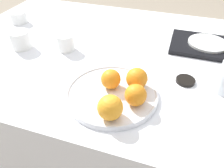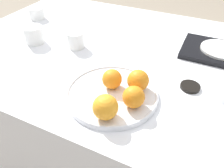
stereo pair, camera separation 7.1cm
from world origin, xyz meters
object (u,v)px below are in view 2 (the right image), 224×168
(orange_2, at_px, (112,79))
(side_plate, at_px, (221,49))
(orange_1, at_px, (138,80))
(cup_2, at_px, (76,40))
(fruit_platter, at_px, (112,93))
(orange_3, at_px, (134,97))
(soy_dish, at_px, (190,87))
(orange_0, at_px, (105,107))
(serving_tray, at_px, (220,52))
(cup_0, at_px, (34,35))
(cup_1, at_px, (37,13))

(orange_2, distance_m, side_plate, 0.53)
(orange_1, xyz_separation_m, orange_2, (-0.08, -0.03, -0.00))
(cup_2, bearing_deg, fruit_platter, -38.18)
(orange_1, relative_size, side_plate, 0.43)
(orange_3, distance_m, soy_dish, 0.24)
(orange_0, bearing_deg, serving_tray, 63.03)
(fruit_platter, relative_size, soy_dish, 4.54)
(orange_3, bearing_deg, orange_2, 151.58)
(orange_2, height_order, cup_2, orange_2)
(orange_1, xyz_separation_m, orange_3, (0.02, -0.08, -0.00))
(orange_1, bearing_deg, side_plate, 58.50)
(orange_1, xyz_separation_m, soy_dish, (0.16, 0.10, -0.04))
(cup_0, bearing_deg, cup_2, 12.40)
(cup_1, bearing_deg, orange_0, -36.39)
(side_plate, relative_size, soy_dish, 2.47)
(orange_1, relative_size, cup_0, 0.85)
(fruit_platter, bearing_deg, serving_tray, 55.25)
(serving_tray, xyz_separation_m, cup_1, (-0.98, -0.03, 0.02))
(orange_2, bearing_deg, soy_dish, 27.25)
(orange_3, height_order, side_plate, orange_3)
(fruit_platter, relative_size, serving_tray, 0.98)
(cup_0, relative_size, cup_2, 1.17)
(orange_0, xyz_separation_m, serving_tray, (0.28, 0.55, -0.04))
(side_plate, relative_size, cup_1, 2.00)
(soy_dish, bearing_deg, side_plate, 75.32)
(orange_2, distance_m, serving_tray, 0.53)
(side_plate, distance_m, cup_2, 0.64)
(orange_0, height_order, orange_3, orange_0)
(orange_0, xyz_separation_m, cup_2, (-0.32, 0.33, -0.01))
(fruit_platter, relative_size, cup_2, 4.27)
(orange_1, relative_size, cup_1, 0.86)
(orange_3, distance_m, serving_tray, 0.52)
(orange_2, height_order, orange_3, orange_3)
(fruit_platter, bearing_deg, cup_1, 148.47)
(orange_2, bearing_deg, cup_1, 149.76)
(fruit_platter, bearing_deg, side_plate, 55.25)
(orange_1, distance_m, serving_tray, 0.46)
(fruit_platter, height_order, orange_2, orange_2)
(orange_1, height_order, orange_2, orange_1)
(orange_1, distance_m, orange_2, 0.09)
(orange_3, xyz_separation_m, cup_0, (-0.58, 0.21, -0.01))
(orange_2, bearing_deg, orange_1, 18.02)
(orange_3, relative_size, cup_2, 0.94)
(orange_3, height_order, cup_2, orange_3)
(orange_0, relative_size, serving_tray, 0.24)
(fruit_platter, height_order, serving_tray, serving_tray)
(orange_0, relative_size, cup_0, 0.88)
(fruit_platter, xyz_separation_m, orange_2, (-0.01, 0.03, 0.04))
(fruit_platter, bearing_deg, soy_dish, 33.72)
(orange_2, relative_size, side_plate, 0.40)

